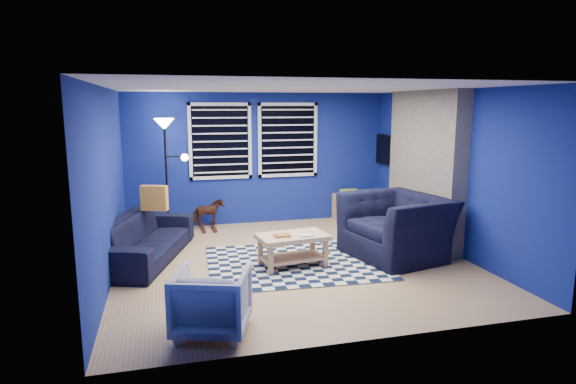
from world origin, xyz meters
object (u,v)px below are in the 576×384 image
(coffee_table, at_px, (293,244))
(armchair_bent, at_px, (212,301))
(cabinet, at_px, (350,206))
(armchair_big, at_px, (396,227))
(tv, at_px, (388,150))
(sofa, at_px, (145,238))
(rocking_horse, at_px, (208,213))
(floor_lamp, at_px, (166,140))

(coffee_table, bearing_deg, armchair_bent, -126.67)
(cabinet, bearing_deg, armchair_big, -93.79)
(tv, relative_size, sofa, 0.44)
(tv, distance_m, coffee_table, 3.51)
(armchair_bent, xyz_separation_m, coffee_table, (1.30, 1.75, 0.00))
(tv, distance_m, rocking_horse, 3.66)
(rocking_horse, xyz_separation_m, floor_lamp, (-0.69, -0.18, 1.36))
(armchair_big, distance_m, rocking_horse, 3.51)
(sofa, relative_size, coffee_table, 2.17)
(tv, bearing_deg, sofa, -163.45)
(rocking_horse, relative_size, cabinet, 0.92)
(armchair_big, xyz_separation_m, rocking_horse, (-2.60, 2.35, -0.15))
(tv, distance_m, armchair_big, 2.51)
(armchair_big, bearing_deg, rocking_horse, -144.92)
(rocking_horse, bearing_deg, sofa, 127.18)
(sofa, bearing_deg, tv, -55.56)
(cabinet, distance_m, floor_lamp, 3.78)
(sofa, relative_size, cabinet, 3.59)
(armchair_big, height_order, rocking_horse, armchair_big)
(sofa, height_order, cabinet, sofa)
(tv, xyz_separation_m, rocking_horse, (-3.49, 0.19, -1.09))
(armchair_bent, distance_m, cabinet, 5.24)
(coffee_table, bearing_deg, sofa, 157.28)
(sofa, distance_m, armchair_big, 3.75)
(rocking_horse, bearing_deg, coffee_table, -176.20)
(rocking_horse, bearing_deg, armchair_big, -150.41)
(tv, height_order, rocking_horse, tv)
(cabinet, height_order, floor_lamp, floor_lamp)
(sofa, distance_m, coffee_table, 2.21)
(coffee_table, height_order, floor_lamp, floor_lamp)
(cabinet, bearing_deg, rocking_horse, -177.67)
(armchair_big, height_order, cabinet, armchair_big)
(tv, distance_m, floor_lamp, 4.18)
(armchair_bent, distance_m, coffee_table, 2.18)
(tv, height_order, sofa, tv)
(armchair_bent, relative_size, coffee_table, 0.71)
(rocking_horse, height_order, cabinet, cabinet)
(armchair_bent, distance_m, floor_lamp, 4.20)
(tv, relative_size, armchair_big, 0.70)
(tv, height_order, cabinet, tv)
(rocking_horse, bearing_deg, floor_lamp, 86.05)
(armchair_bent, bearing_deg, cabinet, -108.28)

